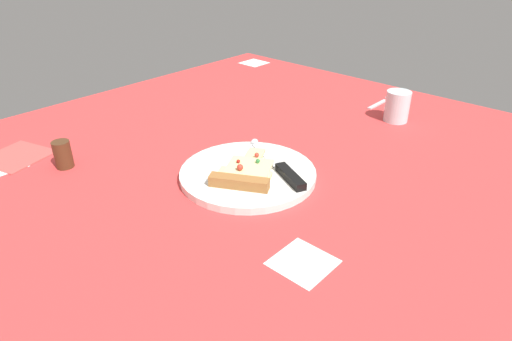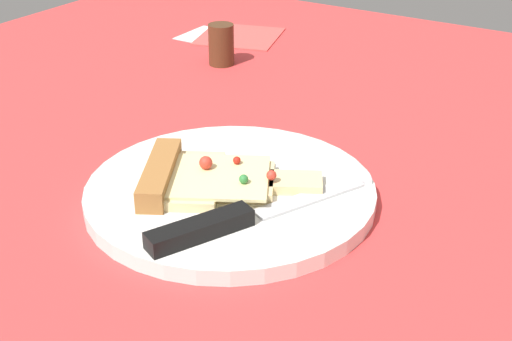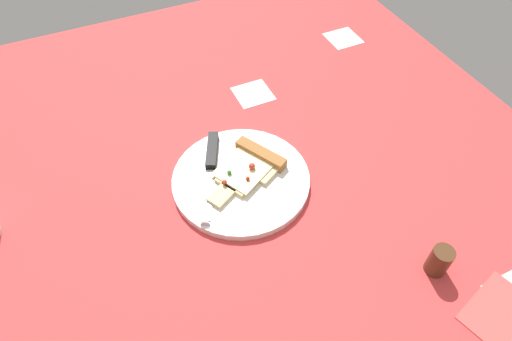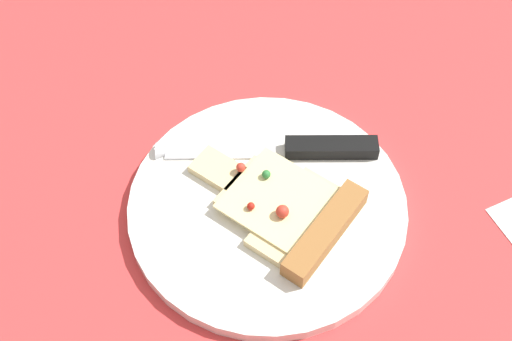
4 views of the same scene
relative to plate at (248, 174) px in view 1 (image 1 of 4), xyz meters
The scene contains 8 objects.
ground_plane 4.75cm from the plate, 12.30° to the right, with size 147.98×147.98×3.00cm.
plate is the anchor object (origin of this frame).
pizza_slice 3.05cm from the plate, 151.28° to the right, with size 19.01×15.22×2.64cm.
knife 7.08cm from the plate, 45.44° to the right, with size 12.04×22.64×2.45cm.
drinking_glass 51.20cm from the plate, ahead, with size 6.56×6.56×8.33cm, color silver.
pepper_shaker 41.02cm from the plate, 125.67° to the left, with size 3.84×3.84×6.15cm, color #4C2D19.
fork 61.78cm from the plate, ahead, with size 15.31×2.42×0.80cm.
napkin 54.77cm from the plate, 122.22° to the left, with size 13.00×13.00×0.40cm, color #E54C47.
Camera 1 is at (-63.54, -55.33, 46.58)cm, focal length 30.98 mm.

